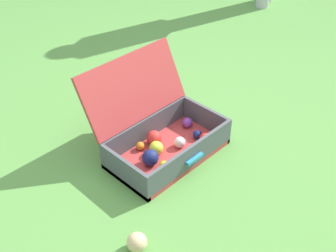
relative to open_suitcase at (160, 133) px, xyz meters
name	(u,v)px	position (x,y,z in m)	size (l,w,h in m)	color
ground_plane	(188,155)	(0.07, -0.14, -0.11)	(16.00, 16.00, 0.00)	#569342
open_suitcase	(160,133)	(0.00, 0.00, 0.00)	(0.61, 0.52, 0.46)	#B23838
stray_ball_on_grass	(137,242)	(-0.51, -0.38, -0.07)	(0.09, 0.09, 0.09)	#D1B784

